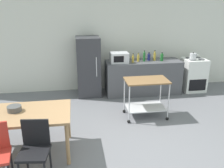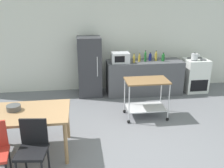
{
  "view_description": "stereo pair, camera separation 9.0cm",
  "coord_description": "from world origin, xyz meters",
  "views": [
    {
      "loc": [
        -0.88,
        -3.5,
        2.47
      ],
      "look_at": [
        -0.16,
        1.2,
        0.8
      ],
      "focal_mm": 39.36,
      "sensor_mm": 36.0,
      "label": 1
    },
    {
      "loc": [
        -0.79,
        -3.51,
        2.47
      ],
      "look_at": [
        -0.16,
        1.2,
        0.8
      ],
      "focal_mm": 39.36,
      "sensor_mm": 36.0,
      "label": 2
    }
  ],
  "objects": [
    {
      "name": "bottle_sparkling_water",
      "position": [
        1.38,
        2.55,
        0.99
      ],
      "size": [
        0.08,
        0.08,
        0.22
      ],
      "color": "#1E6628",
      "rests_on": "kitchen_counter"
    },
    {
      "name": "stove_oven",
      "position": [
        2.35,
        2.62,
        0.45
      ],
      "size": [
        0.6,
        0.61,
        0.92
      ],
      "color": "white",
      "rests_on": "ground_plane"
    },
    {
      "name": "dining_table",
      "position": [
        -1.75,
        0.19,
        0.67
      ],
      "size": [
        1.5,
        0.9,
        0.75
      ],
      "color": "#A37A51",
      "rests_on": "ground_plane"
    },
    {
      "name": "kitchen_counter",
      "position": [
        0.9,
        2.6,
        0.45
      ],
      "size": [
        2.0,
        0.64,
        0.9
      ],
      "primitive_type": "cube",
      "color": "#4C4C51",
      "rests_on": "ground_plane"
    },
    {
      "name": "chair_black",
      "position": [
        -1.5,
        -0.47,
        0.52
      ],
      "size": [
        0.44,
        0.44,
        0.89
      ],
      "rotation": [
        0.0,
        0.0,
        -0.12
      ],
      "color": "black",
      "rests_on": "ground_plane"
    },
    {
      "name": "microwave",
      "position": [
        0.23,
        2.54,
        1.03
      ],
      "size": [
        0.46,
        0.35,
        0.26
      ],
      "color": "silver",
      "rests_on": "kitchen_counter"
    },
    {
      "name": "ground_plane",
      "position": [
        0.0,
        0.0,
        0.0
      ],
      "size": [
        12.0,
        12.0,
        0.0
      ],
      "primitive_type": "plane",
      "color": "slate"
    },
    {
      "name": "refrigerator",
      "position": [
        -0.55,
        2.7,
        0.78
      ],
      "size": [
        0.6,
        0.63,
        1.55
      ],
      "color": "#333338",
      "rests_on": "ground_plane"
    },
    {
      "name": "fruit_bowl",
      "position": [
        -1.89,
        0.27,
        0.79
      ],
      "size": [
        0.22,
        0.22,
        0.09
      ],
      "primitive_type": "cylinder",
      "color": "#4C4C4C",
      "rests_on": "dining_table"
    },
    {
      "name": "bottle_olive_oil",
      "position": [
        1.05,
        2.65,
        0.99
      ],
      "size": [
        0.08,
        0.08,
        0.22
      ],
      "color": "navy",
      "rests_on": "kitchen_counter"
    },
    {
      "name": "bottle_sesame_oil",
      "position": [
        0.74,
        2.58,
        0.99
      ],
      "size": [
        0.06,
        0.06,
        0.23
      ],
      "color": "gold",
      "rests_on": "kitchen_counter"
    },
    {
      "name": "bottle_wine",
      "position": [
        1.2,
        2.62,
        1.01
      ],
      "size": [
        0.07,
        0.07,
        0.27
      ],
      "color": "gold",
      "rests_on": "kitchen_counter"
    },
    {
      "name": "kitchen_cart",
      "position": [
        0.58,
        1.22,
        0.57
      ],
      "size": [
        0.91,
        0.57,
        0.85
      ],
      "color": "brown",
      "rests_on": "ground_plane"
    },
    {
      "name": "kettle",
      "position": [
        2.23,
        2.52,
        1.0
      ],
      "size": [
        0.24,
        0.17,
        0.19
      ],
      "color": "silver",
      "rests_on": "stove_oven"
    },
    {
      "name": "bottle_hot_sauce",
      "position": [
        0.91,
        2.59,
        1.02
      ],
      "size": [
        0.06,
        0.06,
        0.29
      ],
      "color": "#1E6628",
      "rests_on": "kitchen_counter"
    },
    {
      "name": "back_wall",
      "position": [
        0.0,
        3.2,
        1.45
      ],
      "size": [
        8.4,
        0.12,
        2.9
      ],
      "primitive_type": "cube",
      "color": "silver",
      "rests_on": "ground_plane"
    },
    {
      "name": "bottle_vinegar",
      "position": [
        0.58,
        2.51,
        0.99
      ],
      "size": [
        0.06,
        0.06,
        0.24
      ],
      "color": "gold",
      "rests_on": "kitchen_counter"
    }
  ]
}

